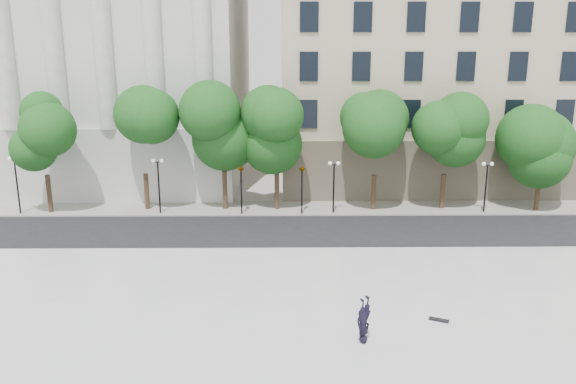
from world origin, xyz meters
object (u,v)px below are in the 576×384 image
traffic_light_east (302,166)px  skateboard (439,320)px  person_lying (363,336)px  traffic_light_west (241,166)px

traffic_light_east → skateboard: bearing=-73.1°
traffic_light_east → person_lying: (1.80, -19.52, -3.02)m
traffic_light_east → skateboard: 18.78m
skateboard → traffic_light_west: bearing=143.9°
traffic_light_east → person_lying: bearing=-84.7°
traffic_light_west → skateboard: bearing=-60.9°
traffic_light_west → traffic_light_east: size_ratio=1.00×
person_lying → skateboard: person_lying is taller
traffic_light_west → person_lying: bearing=-72.2°
traffic_light_west → traffic_light_east: 4.46m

